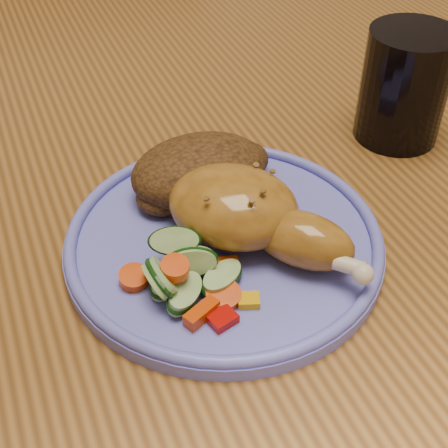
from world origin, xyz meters
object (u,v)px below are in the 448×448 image
Objects in this scene: plate at (224,243)px; dining_table at (274,250)px; drinking_glass at (404,86)px; chair_far at (123,103)px.

dining_table is at bearing 36.16° from plate.
plate is at bearing -158.68° from drinking_glass.
drinking_glass reaches higher than dining_table.
chair_far is (0.00, 0.63, -0.17)m from dining_table.
plate is (-0.08, -0.68, 0.26)m from chair_far.
dining_table is at bearing -168.26° from drinking_glass.
chair_far reaches higher than drinking_glass.
drinking_glass is (0.23, 0.09, 0.05)m from plate.
chair_far is 3.51× the size of plate.
drinking_glass is (0.15, 0.03, 0.14)m from dining_table.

